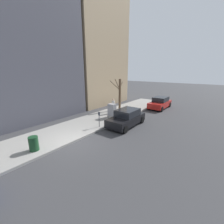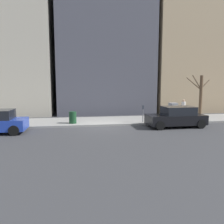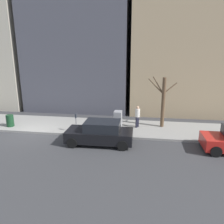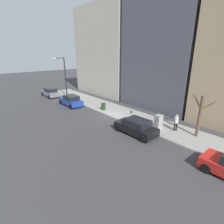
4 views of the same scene
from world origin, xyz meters
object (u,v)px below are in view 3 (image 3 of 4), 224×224
(bare_tree, at_px, (163,101))
(utility_box, at_px, (118,121))
(parking_meter, at_px, (76,121))
(pedestrian_near_meter, at_px, (137,115))
(parked_car_black, at_px, (100,133))
(trash_bin, at_px, (10,121))

(bare_tree, bearing_deg, utility_box, 112.03)
(parking_meter, distance_m, pedestrian_near_meter, 4.63)
(parking_meter, height_order, utility_box, utility_box)
(utility_box, bearing_deg, parked_car_black, 160.58)
(trash_bin, bearing_deg, parking_meter, -94.71)
(bare_tree, bearing_deg, parking_meter, 109.37)
(trash_bin, xyz_separation_m, pedestrian_near_meter, (1.29, -9.75, 0.49))
(utility_box, relative_size, trash_bin, 1.59)
(parked_car_black, bearing_deg, bare_tree, -49.21)
(parked_car_black, xyz_separation_m, parking_meter, (1.50, 2.08, 0.24))
(utility_box, bearing_deg, parking_meter, 106.29)
(parked_car_black, distance_m, pedestrian_near_meter, 3.94)
(bare_tree, distance_m, trash_bin, 11.85)
(trash_bin, height_order, pedestrian_near_meter, pedestrian_near_meter)
(bare_tree, height_order, pedestrian_near_meter, bare_tree)
(utility_box, bearing_deg, pedestrian_near_meter, -57.44)
(parking_meter, height_order, pedestrian_near_meter, pedestrian_near_meter)
(parking_meter, bearing_deg, trash_bin, 85.29)
(trash_bin, bearing_deg, parked_car_black, -104.51)
(parked_car_black, relative_size, parking_meter, 3.14)
(parked_car_black, relative_size, bare_tree, 1.10)
(utility_box, bearing_deg, bare_tree, -67.97)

